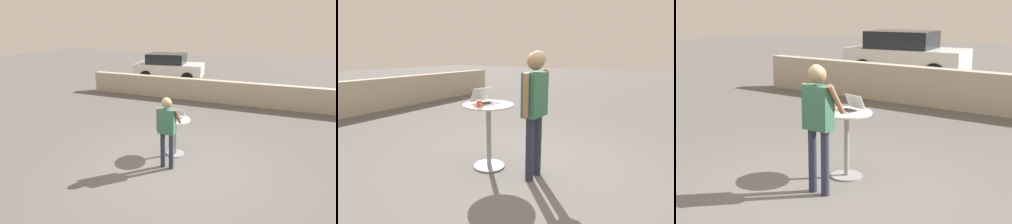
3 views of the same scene
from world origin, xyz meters
The scene contains 7 objects.
ground_plane centered at (0.00, 0.00, 0.00)m, with size 50.00×50.00×0.00m, color #5B5956.
pavement_kerb centered at (0.00, 5.77, 0.47)m, with size 12.47×0.35×0.95m.
cafe_table centered at (-0.18, 0.61, 0.64)m, with size 0.73×0.73×0.96m.
laptop centered at (-0.17, 0.69, 1.01)m, with size 0.38×0.37×0.22m.
coffee_mug centered at (-0.41, 0.59, 1.01)m, with size 0.11×0.08×0.10m.
standing_person centered at (-0.13, -0.10, 1.09)m, with size 0.53×0.37×1.71m.
parked_car_near_street centered at (-3.75, 9.38, 0.81)m, with size 4.11×2.36×1.59m.
Camera 1 is at (1.87, -5.15, 3.19)m, focal length 28.00 mm.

